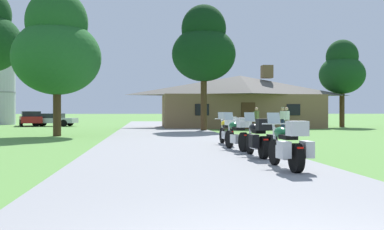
# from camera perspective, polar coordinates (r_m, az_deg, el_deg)

# --- Properties ---
(ground_plane) EXTENTS (500.00, 500.00, 0.00)m
(ground_plane) POSITION_cam_1_polar(r_m,az_deg,el_deg) (23.76, -2.79, -2.90)
(ground_plane) COLOR #56893D
(asphalt_driveway) EXTENTS (6.40, 80.00, 0.06)m
(asphalt_driveway) POSITION_cam_1_polar(r_m,az_deg,el_deg) (21.76, -2.51, -3.12)
(asphalt_driveway) COLOR gray
(asphalt_driveway) RESTS_ON ground
(motorcycle_green_nearest_to_camera) EXTENTS (0.77, 2.08, 1.30)m
(motorcycle_green_nearest_to_camera) POSITION_cam_1_polar(r_m,az_deg,el_deg) (10.50, 12.00, -3.79)
(motorcycle_green_nearest_to_camera) COLOR black
(motorcycle_green_nearest_to_camera) RESTS_ON asphalt_driveway
(motorcycle_black_second_in_row) EXTENTS (0.74, 2.08, 1.30)m
(motorcycle_black_second_in_row) POSITION_cam_1_polar(r_m,az_deg,el_deg) (13.25, 8.37, -2.91)
(motorcycle_black_second_in_row) COLOR black
(motorcycle_black_second_in_row) RESTS_ON asphalt_driveway
(motorcycle_green_third_in_row) EXTENTS (0.77, 2.08, 1.30)m
(motorcycle_green_third_in_row) POSITION_cam_1_polar(r_m,az_deg,el_deg) (15.56, 5.74, -2.38)
(motorcycle_green_third_in_row) COLOR black
(motorcycle_green_third_in_row) RESTS_ON asphalt_driveway
(motorcycle_yellow_farthest_in_row) EXTENTS (0.66, 2.08, 1.30)m
(motorcycle_yellow_farthest_in_row) POSITION_cam_1_polar(r_m,az_deg,el_deg) (18.15, 4.41, -1.97)
(motorcycle_yellow_farthest_in_row) COLOR black
(motorcycle_yellow_farthest_in_row) RESTS_ON asphalt_driveway
(stone_lodge) EXTENTS (13.86, 6.59, 5.35)m
(stone_lodge) POSITION_cam_1_polar(r_m,az_deg,el_deg) (39.02, 6.04, 1.77)
(stone_lodge) COLOR brown
(stone_lodge) RESTS_ON ground
(bystander_olive_shirt_near_lodge) EXTENTS (0.40, 0.44, 1.67)m
(bystander_olive_shirt_near_lodge) POSITION_cam_1_polar(r_m,az_deg,el_deg) (30.51, 8.09, -0.41)
(bystander_olive_shirt_near_lodge) COLOR #75664C
(bystander_olive_shirt_near_lodge) RESTS_ON ground
(bystander_white_shirt_beside_signpost) EXTENTS (0.35, 0.51, 1.69)m
(bystander_white_shirt_beside_signpost) POSITION_cam_1_polar(r_m,az_deg,el_deg) (32.11, 11.31, -0.34)
(bystander_white_shirt_beside_signpost) COLOR navy
(bystander_white_shirt_beside_signpost) RESTS_ON ground
(bystander_white_shirt_by_tree) EXTENTS (0.44, 0.40, 1.67)m
(bystander_white_shirt_by_tree) POSITION_cam_1_polar(r_m,az_deg,el_deg) (29.86, 11.79, -0.44)
(bystander_white_shirt_by_tree) COLOR #75664C
(bystander_white_shirt_by_tree) RESTS_ON ground
(tree_right_of_lodge) EXTENTS (4.01, 4.01, 7.77)m
(tree_right_of_lodge) POSITION_cam_1_polar(r_m,az_deg,el_deg) (42.66, 18.31, 5.44)
(tree_right_of_lodge) COLOR #422D19
(tree_right_of_lodge) RESTS_ON ground
(tree_left_near) EXTENTS (4.91, 4.91, 8.21)m
(tree_left_near) POSITION_cam_1_polar(r_m,az_deg,el_deg) (26.79, -16.59, 8.15)
(tree_left_near) COLOR #422D19
(tree_left_near) RESTS_ON ground
(tree_by_lodge_front) EXTENTS (4.52, 4.52, 8.94)m
(tree_by_lodge_front) POSITION_cam_1_polar(r_m,az_deg,el_deg) (32.49, 1.48, 8.53)
(tree_by_lodge_front) COLOR #422D19
(tree_by_lodge_front) RESTS_ON ground
(metal_silo_distant) EXTENTS (3.13, 3.13, 7.61)m
(metal_silo_distant) POSITION_cam_1_polar(r_m,az_deg,el_deg) (52.47, -22.91, 3.06)
(metal_silo_distant) COLOR #B2B7BC
(metal_silo_distant) RESTS_ON ground
(parked_red_suv_far_left) EXTENTS (3.08, 4.93, 1.40)m
(parked_red_suv_far_left) POSITION_cam_1_polar(r_m,az_deg,el_deg) (45.55, -19.59, -0.35)
(parked_red_suv_far_left) COLOR maroon
(parked_red_suv_far_left) RESTS_ON ground
(parked_silver_sedan_far_left) EXTENTS (4.45, 2.51, 1.20)m
(parked_silver_sedan_far_left) POSITION_cam_1_polar(r_m,az_deg,el_deg) (44.26, -17.03, -0.54)
(parked_silver_sedan_far_left) COLOR #ADAFB7
(parked_silver_sedan_far_left) RESTS_ON ground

